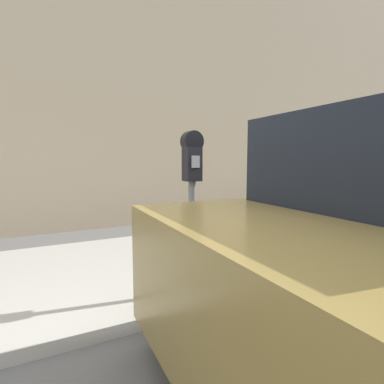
{
  "coord_description": "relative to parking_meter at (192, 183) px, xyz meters",
  "views": [
    {
      "loc": [
        -1.01,
        -1.55,
        1.46
      ],
      "look_at": [
        0.34,
        1.07,
        1.15
      ],
      "focal_mm": 28.0,
      "sensor_mm": 36.0,
      "label": 1
    }
  ],
  "objects": [
    {
      "name": "ground_plane",
      "position": [
        -0.34,
        -1.07,
        -1.24
      ],
      "size": [
        60.0,
        60.0,
        0.0
      ],
      "primitive_type": "plane",
      "color": "slate"
    },
    {
      "name": "sidewalk",
      "position": [
        -0.34,
        1.13,
        -1.18
      ],
      "size": [
        24.0,
        2.8,
        0.12
      ],
      "color": "#BCB7AD",
      "rests_on": "ground_plane"
    },
    {
      "name": "building_facade",
      "position": [
        -0.34,
        4.07,
        2.25
      ],
      "size": [
        24.0,
        0.3,
        6.97
      ],
      "color": "tan",
      "rests_on": "ground_plane"
    },
    {
      "name": "parking_meter",
      "position": [
        0.0,
        0.0,
        0.0
      ],
      "size": [
        0.2,
        0.15,
        1.63
      ],
      "color": "slate",
      "rests_on": "sidewalk"
    }
  ]
}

